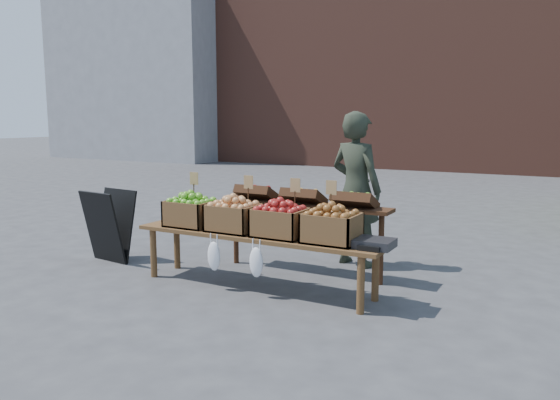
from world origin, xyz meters
The scene contains 12 objects.
ground centered at (0.00, 0.00, 0.00)m, with size 80.00×80.00×0.00m, color #434245.
brick_building centered at (0.00, 15.00, 5.00)m, with size 24.00×4.00×10.00m, color brown.
grey_building centered at (-14.00, 13.00, 3.50)m, with size 8.00×3.00×7.00m, color gray.
vendor centered at (0.31, 1.14, 0.91)m, with size 0.66×0.43×1.81m, color #272D21.
chalkboard_sign centered at (-2.37, -0.14, 0.44)m, with size 0.58×0.32×0.88m, color black, non-canonical shape.
back_table centered at (-0.07, 0.53, 0.52)m, with size 2.10×0.44×1.04m, color #361D0F, non-canonical shape.
display_bench centered at (-0.25, -0.19, 0.28)m, with size 2.70×0.56×0.57m, color brown, non-canonical shape.
crate_golden_apples centered at (-1.08, -0.19, 0.71)m, with size 0.50×0.40×0.28m, color #5B9A22, non-canonical shape.
crate_russet_pears centered at (-0.53, -0.19, 0.71)m, with size 0.50×0.40×0.28m, color #A3863B, non-canonical shape.
crate_red_apples centered at (0.02, -0.19, 0.71)m, with size 0.50×0.40×0.28m, color maroon, non-canonical shape.
crate_green_apples centered at (0.57, -0.19, 0.71)m, with size 0.50×0.40×0.28m, color brown, non-canonical shape.
weighing_scale centered at (1.00, -0.19, 0.61)m, with size 0.34×0.30×0.08m, color black.
Camera 1 is at (2.56, -4.84, 1.74)m, focal length 35.00 mm.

